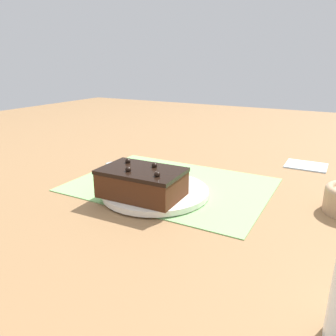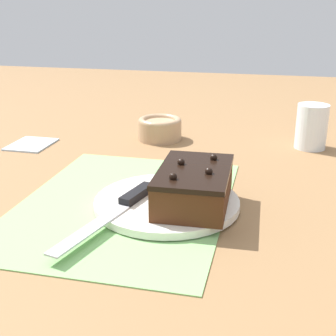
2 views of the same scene
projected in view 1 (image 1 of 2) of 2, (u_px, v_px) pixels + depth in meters
ground_plane at (171, 185)px, 0.79m from camera, size 3.00×3.00×0.00m
placemat_woven at (171, 184)px, 0.79m from camera, size 0.46×0.34×0.00m
cake_plate at (156, 191)px, 0.73m from camera, size 0.24×0.24×0.01m
chocolate_cake at (142, 182)px, 0.68m from camera, size 0.17×0.11×0.07m
serving_knife at (151, 175)px, 0.80m from camera, size 0.25×0.08×0.01m
folded_napkin at (306, 165)px, 0.94m from camera, size 0.11×0.09×0.01m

